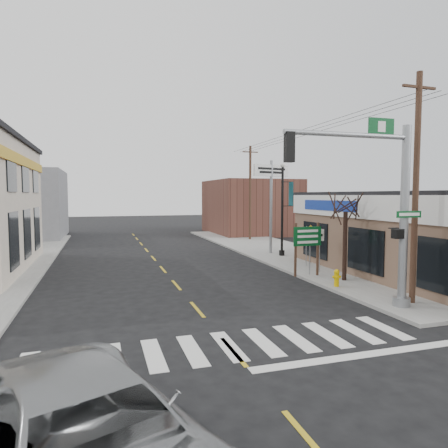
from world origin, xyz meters
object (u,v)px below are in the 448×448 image
object	(u,v)px
guide_sign	(307,241)
utility_pole_near	(416,186)
lamp_post	(283,202)
utility_pole_far	(250,192)
fire_hydrant	(337,277)
bare_tree	(346,199)
dance_center_sign	(271,183)
traffic_signal_pole	(386,197)
suv	(87,446)

from	to	relation	value
guide_sign	utility_pole_near	distance (m)	6.11
guide_sign	lamp_post	size ratio (longest dim) A/B	0.43
lamp_post	utility_pole_far	xyz separation A→B (m)	(1.40, 9.57, 0.75)
fire_hydrant	bare_tree	size ratio (longest dim) A/B	0.16
fire_hydrant	dance_center_sign	size ratio (longest dim) A/B	0.12
guide_sign	fire_hydrant	bearing A→B (deg)	-87.76
dance_center_sign	utility_pole_far	size ratio (longest dim) A/B	0.76
traffic_signal_pole	fire_hydrant	bearing A→B (deg)	85.46
dance_center_sign	bare_tree	xyz separation A→B (m)	(-0.30, -8.99, -1.00)
fire_hydrant	traffic_signal_pole	bearing A→B (deg)	-95.10
guide_sign	utility_pole_near	xyz separation A→B (m)	(1.32, -5.40, 2.55)
dance_center_sign	bare_tree	distance (m)	9.05
fire_hydrant	utility_pole_near	size ratio (longest dim) A/B	0.09
traffic_signal_pole	guide_sign	world-z (taller)	traffic_signal_pole
suv	fire_hydrant	bearing A→B (deg)	23.42
suv	bare_tree	bearing A→B (deg)	23.38
traffic_signal_pole	lamp_post	world-z (taller)	traffic_signal_pole
traffic_signal_pole	utility_pole_far	world-z (taller)	utility_pole_far
traffic_signal_pole	fire_hydrant	world-z (taller)	traffic_signal_pole
suv	bare_tree	distance (m)	15.48
suv	utility_pole_far	bearing A→B (deg)	44.60
guide_sign	utility_pole_far	size ratio (longest dim) A/B	0.31
guide_sign	bare_tree	world-z (taller)	bare_tree
traffic_signal_pole	bare_tree	size ratio (longest dim) A/B	1.37
traffic_signal_pole	lamp_post	xyz separation A→B (m)	(1.96, 12.08, -0.40)
bare_tree	utility_pole_near	bearing A→B (deg)	-88.33
lamp_post	traffic_signal_pole	bearing A→B (deg)	-82.05
traffic_signal_pole	dance_center_sign	xyz separation A→B (m)	(1.66, 13.33, 0.87)
fire_hydrant	utility_pole_far	size ratio (longest dim) A/B	0.09
traffic_signal_pole	utility_pole_near	bearing A→B (deg)	11.13
lamp_post	utility_pole_near	size ratio (longest dim) A/B	0.72
suv	bare_tree	size ratio (longest dim) A/B	1.26
traffic_signal_pole	utility_pole_far	size ratio (longest dim) A/B	0.79
utility_pole_far	lamp_post	bearing A→B (deg)	-99.20
dance_center_sign	lamp_post	bearing A→B (deg)	-93.74
traffic_signal_pole	guide_sign	distance (m)	6.08
traffic_signal_pole	guide_sign	size ratio (longest dim) A/B	2.51
traffic_signal_pole	utility_pole_near	distance (m)	1.55
utility_pole_near	utility_pole_far	distance (m)	21.46
bare_tree	utility_pole_far	distance (m)	17.43
suv	dance_center_sign	xyz separation A→B (m)	(11.25, 19.50, 4.04)
suv	utility_pole_far	xyz separation A→B (m)	(12.95, 27.82, 3.52)
dance_center_sign	guide_sign	bearing A→B (deg)	-118.29
guide_sign	fire_hydrant	xyz separation A→B (m)	(0.14, -2.34, -1.28)
guide_sign	utility_pole_near	world-z (taller)	utility_pole_near
suv	fire_hydrant	xyz separation A→B (m)	(9.89, 9.50, -0.30)
bare_tree	utility_pole_far	bearing A→B (deg)	83.41
guide_sign	lamp_post	world-z (taller)	lamp_post
traffic_signal_pole	utility_pole_near	size ratio (longest dim) A/B	0.79
guide_sign	lamp_post	xyz separation A→B (m)	(1.80, 6.41, 1.78)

